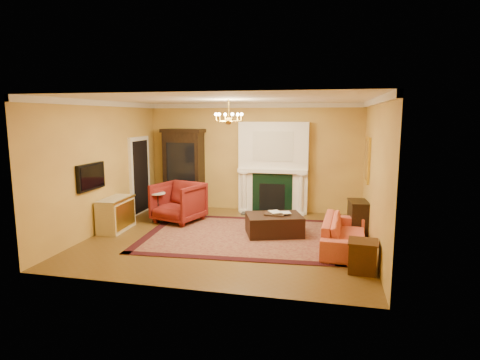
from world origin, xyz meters
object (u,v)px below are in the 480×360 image
(pedestal_table, at_px, (157,205))
(coral_sofa, at_px, (345,228))
(leather_ottoman, at_px, (274,225))
(wingback_armchair, at_px, (178,200))
(commode, at_px, (116,214))
(console_table, at_px, (358,218))
(china_cabinet, at_px, (184,171))
(end_table, at_px, (362,257))

(pedestal_table, bearing_deg, coral_sofa, -13.43)
(coral_sofa, bearing_deg, leather_ottoman, 72.57)
(pedestal_table, height_order, leather_ottoman, pedestal_table)
(pedestal_table, bearing_deg, wingback_armchair, 11.48)
(wingback_armchair, relative_size, leather_ottoman, 0.91)
(commode, distance_m, console_table, 5.59)
(wingback_armchair, distance_m, coral_sofa, 4.21)
(wingback_armchair, bearing_deg, commode, -120.70)
(wingback_armchair, height_order, leather_ottoman, wingback_armchair)
(china_cabinet, bearing_deg, leather_ottoman, -32.35)
(commode, distance_m, end_table, 5.63)
(china_cabinet, height_order, console_table, china_cabinet)
(wingback_armchair, bearing_deg, coral_sofa, 0.34)
(console_table, bearing_deg, coral_sofa, -113.38)
(wingback_armchair, height_order, console_table, wingback_armchair)
(coral_sofa, height_order, end_table, coral_sofa)
(coral_sofa, height_order, leather_ottoman, coral_sofa)
(end_table, relative_size, console_table, 0.72)
(console_table, bearing_deg, leather_ottoman, -170.90)
(console_table, bearing_deg, china_cabinet, 154.96)
(wingback_armchair, height_order, coral_sofa, wingback_armchair)
(pedestal_table, xyz_separation_m, leather_ottoman, (3.05, -0.51, -0.19))
(commode, relative_size, leather_ottoman, 0.86)
(pedestal_table, height_order, coral_sofa, coral_sofa)
(china_cabinet, xyz_separation_m, leather_ottoman, (2.91, -2.08, -0.86))
(pedestal_table, distance_m, end_table, 5.36)
(wingback_armchair, bearing_deg, china_cabinet, 121.86)
(console_table, xyz_separation_m, leather_ottoman, (-1.84, -0.53, -0.12))
(wingback_armchair, relative_size, pedestal_table, 1.47)
(commode, height_order, end_table, commode)
(end_table, bearing_deg, china_cabinet, 140.28)
(leather_ottoman, bearing_deg, wingback_armchair, 147.60)
(leather_ottoman, bearing_deg, coral_sofa, -39.50)
(commode, height_order, coral_sofa, coral_sofa)
(pedestal_table, relative_size, console_table, 1.02)
(end_table, relative_size, leather_ottoman, 0.44)
(end_table, bearing_deg, pedestal_table, 154.24)
(coral_sofa, xyz_separation_m, leather_ottoman, (-1.51, 0.58, -0.17))
(pedestal_table, distance_m, leather_ottoman, 3.10)
(commode, relative_size, end_table, 1.97)
(end_table, bearing_deg, leather_ottoman, 134.42)
(console_table, bearing_deg, commode, -177.06)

